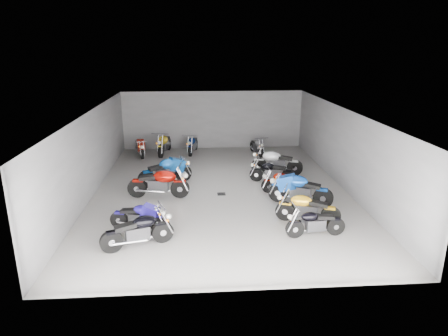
{
  "coord_description": "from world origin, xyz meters",
  "views": [
    {
      "loc": [
        -0.94,
        -15.18,
        5.59
      ],
      "look_at": [
        0.12,
        -0.26,
        1.0
      ],
      "focal_mm": 32.0,
      "sensor_mm": 36.0,
      "label": 1
    }
  ],
  "objects_px": {
    "motorcycle_right_e": "(272,172)",
    "motorcycle_left_d": "(159,183)",
    "motorcycle_back_e": "(257,146)",
    "drain_grate": "(221,194)",
    "motorcycle_left_a": "(138,231)",
    "motorcycle_right_b": "(307,208)",
    "motorcycle_back_a": "(140,147)",
    "motorcycle_right_c": "(300,190)",
    "motorcycle_right_d": "(284,181)",
    "motorcycle_left_b": "(139,217)",
    "motorcycle_right_f": "(276,162)",
    "motorcycle_back_c": "(193,144)",
    "motorcycle_back_b": "(164,144)",
    "motorcycle_left_e": "(166,171)",
    "motorcycle_right_a": "(315,223)"
  },
  "relations": [
    {
      "from": "motorcycle_back_a",
      "to": "motorcycle_right_f",
      "type": "bearing_deg",
      "value": 135.56
    },
    {
      "from": "motorcycle_left_a",
      "to": "motorcycle_right_e",
      "type": "relative_size",
      "value": 1.07
    },
    {
      "from": "motorcycle_right_d",
      "to": "motorcycle_back_c",
      "type": "height_order",
      "value": "motorcycle_back_c"
    },
    {
      "from": "motorcycle_left_b",
      "to": "motorcycle_right_a",
      "type": "bearing_deg",
      "value": 96.59
    },
    {
      "from": "motorcycle_left_d",
      "to": "motorcycle_right_e",
      "type": "distance_m",
      "value": 4.85
    },
    {
      "from": "motorcycle_right_c",
      "to": "motorcycle_back_b",
      "type": "distance_m",
      "value": 9.29
    },
    {
      "from": "motorcycle_back_e",
      "to": "motorcycle_right_e",
      "type": "bearing_deg",
      "value": 78.6
    },
    {
      "from": "motorcycle_left_a",
      "to": "motorcycle_right_a",
      "type": "bearing_deg",
      "value": 73.0
    },
    {
      "from": "motorcycle_left_d",
      "to": "motorcycle_left_b",
      "type": "bearing_deg",
      "value": -2.41
    },
    {
      "from": "motorcycle_left_a",
      "to": "motorcycle_right_c",
      "type": "relative_size",
      "value": 0.92
    },
    {
      "from": "motorcycle_right_c",
      "to": "motorcycle_right_d",
      "type": "xyz_separation_m",
      "value": [
        -0.29,
        1.33,
        -0.12
      ]
    },
    {
      "from": "motorcycle_right_d",
      "to": "motorcycle_right_f",
      "type": "distance_m",
      "value": 2.31
    },
    {
      "from": "motorcycle_left_a",
      "to": "motorcycle_right_b",
      "type": "distance_m",
      "value": 5.43
    },
    {
      "from": "motorcycle_right_c",
      "to": "motorcycle_back_b",
      "type": "bearing_deg",
      "value": 59.79
    },
    {
      "from": "motorcycle_back_e",
      "to": "motorcycle_left_a",
      "type": "bearing_deg",
      "value": 52.99
    },
    {
      "from": "motorcycle_left_b",
      "to": "motorcycle_back_e",
      "type": "relative_size",
      "value": 0.99
    },
    {
      "from": "motorcycle_left_a",
      "to": "motorcycle_left_d",
      "type": "relative_size",
      "value": 0.86
    },
    {
      "from": "motorcycle_back_b",
      "to": "motorcycle_left_d",
      "type": "bearing_deg",
      "value": 102.34
    },
    {
      "from": "motorcycle_right_f",
      "to": "motorcycle_back_b",
      "type": "xyz_separation_m",
      "value": [
        -5.3,
        3.89,
        0.0
      ]
    },
    {
      "from": "motorcycle_right_e",
      "to": "motorcycle_back_b",
      "type": "distance_m",
      "value": 6.97
    },
    {
      "from": "motorcycle_back_e",
      "to": "drain_grate",
      "type": "bearing_deg",
      "value": 58.0
    },
    {
      "from": "motorcycle_right_c",
      "to": "motorcycle_back_c",
      "type": "distance_m",
      "value": 8.55
    },
    {
      "from": "motorcycle_right_e",
      "to": "motorcycle_left_d",
      "type": "bearing_deg",
      "value": 121.43
    },
    {
      "from": "drain_grate",
      "to": "motorcycle_left_b",
      "type": "xyz_separation_m",
      "value": [
        -2.79,
        -3.0,
        0.45
      ]
    },
    {
      "from": "motorcycle_left_a",
      "to": "motorcycle_right_f",
      "type": "relative_size",
      "value": 0.9
    },
    {
      "from": "motorcycle_left_d",
      "to": "motorcycle_right_d",
      "type": "height_order",
      "value": "motorcycle_left_d"
    },
    {
      "from": "motorcycle_left_b",
      "to": "motorcycle_left_d",
      "type": "xyz_separation_m",
      "value": [
        0.4,
        2.81,
        0.12
      ]
    },
    {
      "from": "drain_grate",
      "to": "motorcycle_back_c",
      "type": "bearing_deg",
      "value": 100.2
    },
    {
      "from": "motorcycle_right_b",
      "to": "motorcycle_back_c",
      "type": "bearing_deg",
      "value": 43.11
    },
    {
      "from": "motorcycle_right_b",
      "to": "motorcycle_right_e",
      "type": "height_order",
      "value": "motorcycle_right_b"
    },
    {
      "from": "motorcycle_left_b",
      "to": "motorcycle_back_c",
      "type": "relative_size",
      "value": 0.9
    },
    {
      "from": "motorcycle_right_d",
      "to": "motorcycle_back_b",
      "type": "height_order",
      "value": "motorcycle_back_b"
    },
    {
      "from": "drain_grate",
      "to": "motorcycle_back_e",
      "type": "xyz_separation_m",
      "value": [
        2.29,
        5.85,
        0.44
      ]
    },
    {
      "from": "motorcycle_left_e",
      "to": "motorcycle_right_a",
      "type": "distance_m",
      "value": 7.07
    },
    {
      "from": "motorcycle_right_a",
      "to": "motorcycle_left_b",
      "type": "bearing_deg",
      "value": 77.13
    },
    {
      "from": "motorcycle_left_a",
      "to": "motorcycle_back_c",
      "type": "distance_m",
      "value": 10.58
    },
    {
      "from": "drain_grate",
      "to": "motorcycle_left_a",
      "type": "distance_m",
      "value": 4.93
    },
    {
      "from": "motorcycle_left_d",
      "to": "motorcycle_right_e",
      "type": "bearing_deg",
      "value": 113.54
    },
    {
      "from": "motorcycle_right_d",
      "to": "motorcycle_left_d",
      "type": "bearing_deg",
      "value": 89.54
    },
    {
      "from": "motorcycle_right_d",
      "to": "motorcycle_back_e",
      "type": "height_order",
      "value": "motorcycle_back_e"
    },
    {
      "from": "motorcycle_left_e",
      "to": "motorcycle_back_b",
      "type": "height_order",
      "value": "motorcycle_left_e"
    },
    {
      "from": "motorcycle_right_c",
      "to": "motorcycle_right_d",
      "type": "distance_m",
      "value": 1.37
    },
    {
      "from": "motorcycle_right_c",
      "to": "motorcycle_right_f",
      "type": "bearing_deg",
      "value": 26.19
    },
    {
      "from": "motorcycle_right_a",
      "to": "motorcycle_right_d",
      "type": "relative_size",
      "value": 1.0
    },
    {
      "from": "motorcycle_left_d",
      "to": "motorcycle_back_a",
      "type": "distance_m",
      "value": 6.38
    },
    {
      "from": "motorcycle_left_a",
      "to": "motorcycle_left_d",
      "type": "height_order",
      "value": "motorcycle_left_d"
    },
    {
      "from": "drain_grate",
      "to": "motorcycle_left_e",
      "type": "bearing_deg",
      "value": 149.08
    },
    {
      "from": "motorcycle_right_c",
      "to": "motorcycle_back_e",
      "type": "relative_size",
      "value": 1.19
    },
    {
      "from": "motorcycle_left_e",
      "to": "motorcycle_right_b",
      "type": "distance_m",
      "value": 6.41
    },
    {
      "from": "drain_grate",
      "to": "motorcycle_left_d",
      "type": "bearing_deg",
      "value": -175.55
    }
  ]
}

